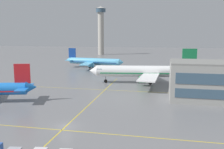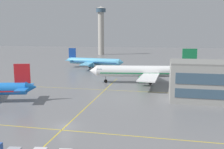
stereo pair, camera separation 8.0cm
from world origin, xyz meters
TOP-DOWN VIEW (x-y plane):
  - ground_plane at (0.00, 0.00)m, footprint 600.00×600.00m
  - airliner_second_row at (12.03, 47.41)m, footprint 41.34×35.31m
  - airliner_third_row at (-18.43, 84.05)m, footprint 33.50×28.66m
  - taxiway_markings at (0.00, 15.61)m, footprint 150.84×77.48m
  - control_tower at (-36.36, 170.47)m, footprint 8.82×8.82m

SIDE VIEW (x-z plane):
  - ground_plane at x=0.00m, z-range 0.00..0.00m
  - taxiway_markings at x=0.00m, z-range 0.00..0.01m
  - airliner_third_row at x=-18.43m, z-range -1.65..8.76m
  - airliner_second_row at x=12.03m, z-range -2.04..10.82m
  - control_tower at x=-36.36m, z-range 3.13..44.82m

